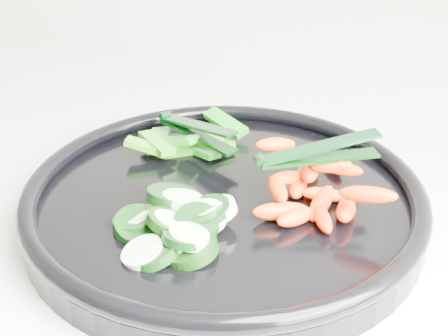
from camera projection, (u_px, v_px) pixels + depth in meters
The scene contains 6 objects.
veggie_tray at pixel (224, 200), 0.58m from camera, with size 0.49×0.49×0.04m.
cucumber_pile at pixel (171, 223), 0.53m from camera, with size 0.12×0.13×0.04m.
carrot_pile at pixel (314, 186), 0.57m from camera, with size 0.15×0.16×0.05m.
pepper_pile at pixel (185, 142), 0.66m from camera, with size 0.10×0.12×0.04m.
tong_carrot at pixel (316, 153), 0.55m from camera, with size 0.09×0.09×0.02m.
tong_pepper at pixel (195, 129), 0.65m from camera, with size 0.11×0.05×0.02m.
Camera 1 is at (0.95, 1.26, 1.26)m, focal length 50.00 mm.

